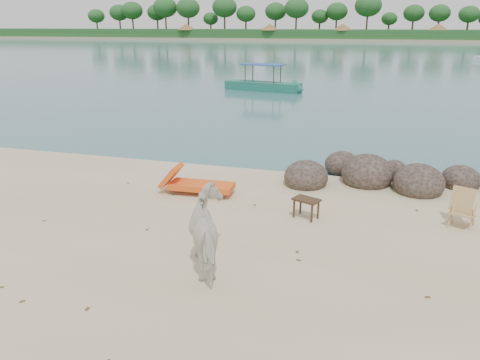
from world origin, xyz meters
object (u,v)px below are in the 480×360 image
object	(u,v)px
deck_chair	(463,210)
cow	(211,233)
boat_near	(263,68)
boulders	(382,177)
side_table	(306,210)
lounge_chair	(201,183)

from	to	relation	value
deck_chair	cow	bearing A→B (deg)	-121.09
boat_near	boulders	bearing A→B (deg)	-54.78
side_table	lounge_chair	bearing A→B (deg)	-174.16
side_table	lounge_chair	world-z (taller)	lounge_chair
side_table	boulders	bearing A→B (deg)	83.72
deck_chair	boulders	bearing A→B (deg)	147.43
boulders	deck_chair	world-z (taller)	deck_chair
boulders	cow	distance (m)	6.84
boulders	boat_near	bearing A→B (deg)	113.24
boat_near	lounge_chair	bearing A→B (deg)	-68.71
cow	side_table	size ratio (longest dim) A/B	2.91
cow	deck_chair	xyz separation A→B (m)	(4.87, 3.41, -0.32)
side_table	boat_near	world-z (taller)	boat_near
lounge_chair	boat_near	world-z (taller)	boat_near
side_table	boat_near	xyz separation A→B (m)	(-6.56, 22.53, 1.27)
cow	boulders	bearing A→B (deg)	-147.45
side_table	deck_chair	distance (m)	3.55
boulders	boat_near	xyz separation A→B (m)	(-8.31, 19.35, 1.29)
cow	lounge_chair	world-z (taller)	cow
cow	boat_near	world-z (taller)	boat_near
cow	boat_near	bearing A→B (deg)	-108.77
lounge_chair	deck_chair	xyz separation A→B (m)	(6.53, -0.39, 0.10)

